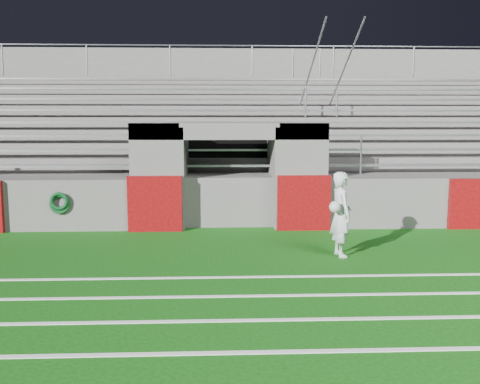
{
  "coord_description": "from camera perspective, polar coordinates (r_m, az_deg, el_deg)",
  "views": [
    {
      "loc": [
        -0.29,
        -9.82,
        2.63
      ],
      "look_at": [
        0.2,
        1.8,
        1.1
      ],
      "focal_mm": 40.0,
      "sensor_mm": 36.0,
      "label": 1
    }
  ],
  "objects": [
    {
      "name": "ground",
      "position": [
        10.17,
        -0.71,
        -7.5
      ],
      "size": [
        90.0,
        90.0,
        0.0
      ],
      "primitive_type": "plane",
      "color": "#0E4B0C",
      "rests_on": "ground"
    },
    {
      "name": "stadium_structure",
      "position": [
        17.83,
        -1.48,
        3.83
      ],
      "size": [
        26.0,
        8.48,
        5.42
      ],
      "color": "#555350",
      "rests_on": "ground"
    },
    {
      "name": "goalkeeper_with_ball",
      "position": [
        10.65,
        10.73,
        -2.31
      ],
      "size": [
        0.53,
        0.71,
        1.67
      ],
      "color": "silver",
      "rests_on": "ground"
    },
    {
      "name": "hose_coil",
      "position": [
        13.43,
        -18.7,
        -1.09
      ],
      "size": [
        0.5,
        0.14,
        0.54
      ],
      "color": "#0D421B",
      "rests_on": "ground"
    }
  ]
}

